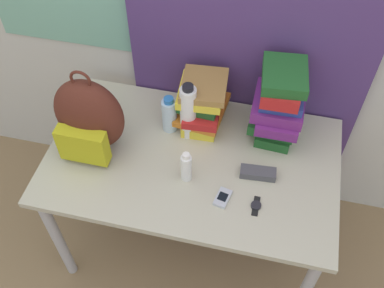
{
  "coord_description": "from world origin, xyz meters",
  "views": [
    {
      "loc": [
        0.27,
        -0.78,
        2.28
      ],
      "look_at": [
        0.0,
        0.38,
        0.83
      ],
      "focal_mm": 42.0,
      "sensor_mm": 36.0,
      "label": 1
    }
  ],
  "objects_px": {
    "backpack": "(89,118)",
    "book_stack_center": "(279,104)",
    "book_stack_left": "(202,102)",
    "sports_bottle": "(188,112)",
    "wristwatch": "(256,206)",
    "water_bottle": "(169,115)",
    "sunscreen_bottle": "(187,167)",
    "sunglasses_case": "(258,173)",
    "cell_phone": "(223,198)"
  },
  "relations": [
    {
      "from": "sports_bottle",
      "to": "sunglasses_case",
      "type": "bearing_deg",
      "value": -25.8
    },
    {
      "from": "backpack",
      "to": "wristwatch",
      "type": "xyz_separation_m",
      "value": [
        0.74,
        -0.16,
        -0.17
      ]
    },
    {
      "from": "sunglasses_case",
      "to": "backpack",
      "type": "bearing_deg",
      "value": 179.69
    },
    {
      "from": "water_bottle",
      "to": "sunscreen_bottle",
      "type": "height_order",
      "value": "water_bottle"
    },
    {
      "from": "book_stack_left",
      "to": "sports_bottle",
      "type": "xyz_separation_m",
      "value": [
        -0.04,
        -0.09,
        0.02
      ]
    },
    {
      "from": "book_stack_left",
      "to": "sunscreen_bottle",
      "type": "relative_size",
      "value": 1.82
    },
    {
      "from": "sunscreen_bottle",
      "to": "cell_phone",
      "type": "height_order",
      "value": "sunscreen_bottle"
    },
    {
      "from": "sunscreen_bottle",
      "to": "sunglasses_case",
      "type": "bearing_deg",
      "value": 15.51
    },
    {
      "from": "sports_bottle",
      "to": "sunscreen_bottle",
      "type": "height_order",
      "value": "sports_bottle"
    },
    {
      "from": "wristwatch",
      "to": "sunscreen_bottle",
      "type": "bearing_deg",
      "value": 166.35
    },
    {
      "from": "sunscreen_bottle",
      "to": "sunglasses_case",
      "type": "xyz_separation_m",
      "value": [
        0.29,
        0.08,
        -0.06
      ]
    },
    {
      "from": "book_stack_center",
      "to": "wristwatch",
      "type": "distance_m",
      "value": 0.45
    },
    {
      "from": "book_stack_center",
      "to": "wristwatch",
      "type": "xyz_separation_m",
      "value": [
        -0.02,
        -0.41,
        -0.18
      ]
    },
    {
      "from": "sunglasses_case",
      "to": "book_stack_left",
      "type": "bearing_deg",
      "value": 139.12
    },
    {
      "from": "book_stack_left",
      "to": "sports_bottle",
      "type": "bearing_deg",
      "value": -114.6
    },
    {
      "from": "cell_phone",
      "to": "wristwatch",
      "type": "relative_size",
      "value": 1.05
    },
    {
      "from": "backpack",
      "to": "book_stack_left",
      "type": "height_order",
      "value": "backpack"
    },
    {
      "from": "wristwatch",
      "to": "water_bottle",
      "type": "bearing_deg",
      "value": 143.5
    },
    {
      "from": "backpack",
      "to": "book_stack_center",
      "type": "bearing_deg",
      "value": 18.36
    },
    {
      "from": "water_bottle",
      "to": "wristwatch",
      "type": "xyz_separation_m",
      "value": [
        0.44,
        -0.33,
        -0.08
      ]
    },
    {
      "from": "water_bottle",
      "to": "sunglasses_case",
      "type": "height_order",
      "value": "water_bottle"
    },
    {
      "from": "water_bottle",
      "to": "wristwatch",
      "type": "relative_size",
      "value": 2.07
    },
    {
      "from": "book_stack_center",
      "to": "cell_phone",
      "type": "relative_size",
      "value": 3.76
    },
    {
      "from": "cell_phone",
      "to": "sunglasses_case",
      "type": "xyz_separation_m",
      "value": [
        0.12,
        0.15,
        0.01
      ]
    },
    {
      "from": "backpack",
      "to": "book_stack_center",
      "type": "height_order",
      "value": "backpack"
    },
    {
      "from": "backpack",
      "to": "sunglasses_case",
      "type": "bearing_deg",
      "value": -0.31
    },
    {
      "from": "backpack",
      "to": "book_stack_center",
      "type": "xyz_separation_m",
      "value": [
        0.76,
        0.25,
        0.01
      ]
    },
    {
      "from": "book_stack_left",
      "to": "sunscreen_bottle",
      "type": "xyz_separation_m",
      "value": [
        0.01,
        -0.34,
        -0.05
      ]
    },
    {
      "from": "backpack",
      "to": "sunscreen_bottle",
      "type": "relative_size",
      "value": 2.66
    },
    {
      "from": "water_bottle",
      "to": "sunscreen_bottle",
      "type": "relative_size",
      "value": 1.19
    },
    {
      "from": "book_stack_center",
      "to": "sunglasses_case",
      "type": "xyz_separation_m",
      "value": [
        -0.04,
        -0.26,
        -0.16
      ]
    },
    {
      "from": "sports_bottle",
      "to": "sunglasses_case",
      "type": "xyz_separation_m",
      "value": [
        0.34,
        -0.16,
        -0.12
      ]
    },
    {
      "from": "book_stack_left",
      "to": "cell_phone",
      "type": "relative_size",
      "value": 3.0
    },
    {
      "from": "sports_bottle",
      "to": "cell_phone",
      "type": "xyz_separation_m",
      "value": [
        0.22,
        -0.31,
        -0.13
      ]
    },
    {
      "from": "cell_phone",
      "to": "sunglasses_case",
      "type": "bearing_deg",
      "value": 50.45
    },
    {
      "from": "backpack",
      "to": "cell_phone",
      "type": "height_order",
      "value": "backpack"
    },
    {
      "from": "backpack",
      "to": "sports_bottle",
      "type": "distance_m",
      "value": 0.42
    },
    {
      "from": "backpack",
      "to": "wristwatch",
      "type": "distance_m",
      "value": 0.78
    },
    {
      "from": "book_stack_left",
      "to": "sunscreen_bottle",
      "type": "distance_m",
      "value": 0.34
    },
    {
      "from": "sunscreen_bottle",
      "to": "book_stack_left",
      "type": "bearing_deg",
      "value": 91.92
    },
    {
      "from": "book_stack_center",
      "to": "sunglasses_case",
      "type": "height_order",
      "value": "book_stack_center"
    },
    {
      "from": "sports_bottle",
      "to": "wristwatch",
      "type": "relative_size",
      "value": 3.2
    },
    {
      "from": "backpack",
      "to": "wristwatch",
      "type": "bearing_deg",
      "value": -11.89
    },
    {
      "from": "book_stack_left",
      "to": "wristwatch",
      "type": "xyz_separation_m",
      "value": [
        0.31,
        -0.41,
        -0.12
      ]
    },
    {
      "from": "book_stack_center",
      "to": "backpack",
      "type": "bearing_deg",
      "value": -161.64
    },
    {
      "from": "book_stack_center",
      "to": "sports_bottle",
      "type": "bearing_deg",
      "value": -166.07
    },
    {
      "from": "backpack",
      "to": "book_stack_left",
      "type": "relative_size",
      "value": 1.46
    },
    {
      "from": "sunglasses_case",
      "to": "wristwatch",
      "type": "relative_size",
      "value": 1.67
    },
    {
      "from": "backpack",
      "to": "sports_bottle",
      "type": "relative_size",
      "value": 1.44
    },
    {
      "from": "book_stack_left",
      "to": "sunglasses_case",
      "type": "distance_m",
      "value": 0.41
    }
  ]
}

